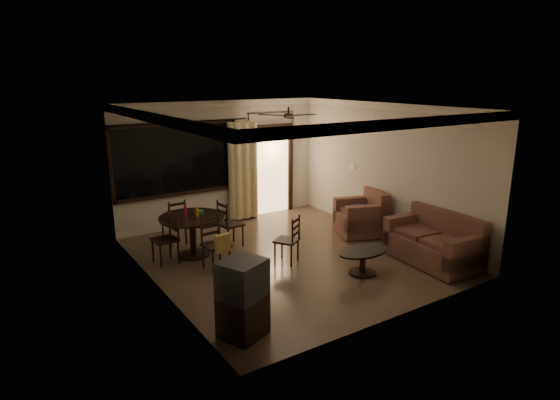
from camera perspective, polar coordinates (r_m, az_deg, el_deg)
ground at (r=8.96m, az=0.95°, el=-6.89°), size 5.50×5.50×0.00m
room_shell at (r=10.24m, az=-1.79°, el=6.49°), size 5.50×6.70×5.50m
dining_table at (r=8.97m, az=-10.63°, el=-2.98°), size 1.24×1.24×0.99m
dining_chair_west at (r=8.82m, az=-13.73°, el=-5.73°), size 0.46×0.46×0.95m
dining_chair_east at (r=9.47m, az=-6.06°, el=-3.95°), size 0.46×0.46×0.95m
dining_chair_south at (r=8.36m, az=-7.75°, el=-6.42°), size 0.46×0.51×0.95m
dining_chair_north at (r=9.74m, az=-12.73°, el=-3.69°), size 0.46×0.46×0.95m
tv_cabinet at (r=6.21m, az=-4.57°, el=-11.88°), size 0.70×0.67×1.06m
sofa at (r=9.04m, az=18.36°, el=-5.02°), size 1.06×1.78×0.91m
armchair at (r=10.25m, az=10.06°, el=-2.01°), size 1.19×1.19×0.93m
coffee_table at (r=8.24m, az=10.07°, el=-7.00°), size 0.97×0.58×0.43m
side_chair at (r=8.59m, az=0.88°, el=-5.96°), size 0.55×0.55×0.90m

